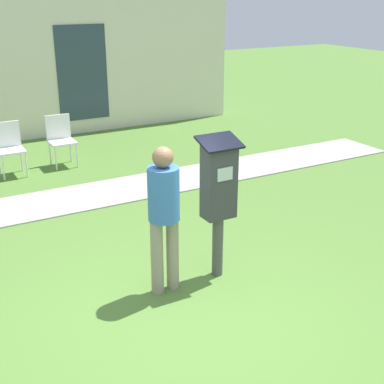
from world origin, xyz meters
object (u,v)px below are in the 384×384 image
at_px(parking_meter, 219,189).
at_px(outdoor_chair_middle, 9,144).
at_px(person_standing, 164,209).
at_px(outdoor_chair_right, 60,136).

bearing_deg(parking_meter, outdoor_chair_middle, 105.09).
height_order(person_standing, outdoor_chair_right, person_standing).
bearing_deg(outdoor_chair_middle, parking_meter, -95.36).
xyz_separation_m(outdoor_chair_middle, outdoor_chair_right, (0.91, 0.10, 0.00)).
height_order(parking_meter, outdoor_chair_middle, parking_meter).
height_order(outdoor_chair_middle, outdoor_chair_right, same).
distance_m(person_standing, outdoor_chair_middle, 4.74).
xyz_separation_m(parking_meter, outdoor_chair_middle, (-1.26, 4.67, -0.49)).
height_order(parking_meter, outdoor_chair_right, parking_meter).
relative_size(person_standing, outdoor_chair_middle, 1.76).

